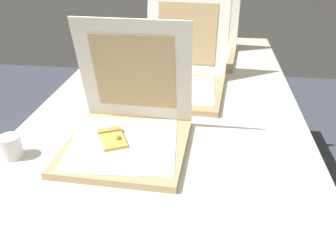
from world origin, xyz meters
TOP-DOWN VIEW (x-y plane):
  - table at (0.00, 0.61)m, footprint 0.99×2.20m
  - pizza_box_front at (-0.09, 0.34)m, footprint 0.38×0.38m
  - pizza_box_middle at (0.02, 0.81)m, footprint 0.40×0.48m
  - pizza_box_back at (0.09, 1.28)m, footprint 0.40×0.43m
  - cup_white_near_left at (-0.42, 0.23)m, footprint 0.06×0.06m
  - cup_white_mid at (-0.31, 0.68)m, footprint 0.06×0.06m

SIDE VIEW (x-z plane):
  - table at x=0.00m, z-range 0.33..1.08m
  - cup_white_near_left at x=-0.42m, z-range 0.75..0.82m
  - cup_white_mid at x=-0.31m, z-range 0.75..0.82m
  - pizza_box_front at x=-0.09m, z-range 0.61..0.99m
  - pizza_box_middle at x=0.02m, z-range 0.61..0.99m
  - pizza_box_back at x=0.09m, z-range 0.61..1.00m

